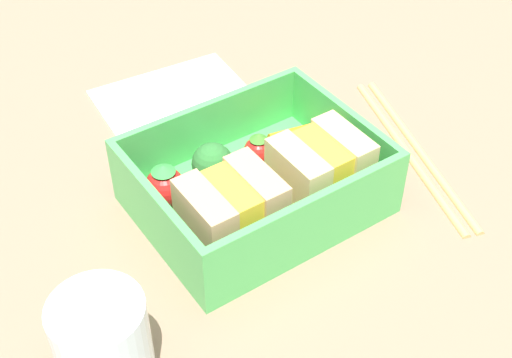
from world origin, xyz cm
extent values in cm
cube|color=#856B56|center=(0.00, 0.00, -1.00)|extent=(120.00, 120.00, 2.00)
cube|color=#47B557|center=(0.00, 0.00, 0.60)|extent=(17.85, 14.09, 1.20)
cube|color=#47B557|center=(0.00, 6.75, 3.56)|extent=(17.85, 0.60, 4.71)
cube|color=#47B557|center=(0.00, -6.75, 3.56)|extent=(17.85, 0.60, 4.71)
cube|color=#47B557|center=(-8.62, 0.00, 3.56)|extent=(0.60, 12.89, 4.71)
cube|color=#47B557|center=(8.62, 0.00, 3.56)|extent=(0.60, 12.89, 4.71)
cube|color=#D1BE7C|center=(-6.19, 2.77, 3.75)|extent=(2.17, 5.53, 5.11)
cube|color=yellow|center=(-4.01, 2.77, 3.75)|extent=(2.17, 5.09, 4.70)
cube|color=#D1BE7C|center=(-1.84, 2.77, 3.75)|extent=(2.17, 5.53, 5.11)
cube|color=tan|center=(1.84, 2.77, 3.75)|extent=(2.17, 5.53, 5.11)
cube|color=yellow|center=(4.01, 2.77, 3.75)|extent=(2.17, 5.09, 4.70)
cube|color=tan|center=(6.19, 2.77, 3.75)|extent=(2.17, 5.53, 5.11)
cylinder|color=orange|center=(-6.05, -3.50, 1.88)|extent=(4.14, 2.16, 1.36)
sphere|color=red|center=(-2.25, -2.91, 2.43)|extent=(2.46, 2.46, 2.46)
cone|color=#40822D|center=(-2.25, -2.91, 3.96)|extent=(1.48, 1.48, 0.60)
cylinder|color=#91D16C|center=(2.29, -2.59, 1.81)|extent=(1.03, 1.03, 1.22)
sphere|color=#296C2F|center=(2.29, -2.59, 3.56)|extent=(3.27, 3.27, 3.27)
sphere|color=red|center=(6.24, -3.12, 2.75)|extent=(3.10, 3.10, 3.10)
cone|color=green|center=(6.24, -3.12, 4.60)|extent=(1.86, 1.86, 0.60)
cylinder|color=tan|center=(-15.39, 2.53, 0.35)|extent=(7.08, 20.03, 0.70)
cylinder|color=tan|center=(-14.29, 2.17, 0.35)|extent=(7.08, 20.03, 0.70)
cylinder|color=silver|center=(16.45, 7.90, 3.55)|extent=(5.78, 5.78, 7.10)
cube|color=white|center=(-1.65, -15.29, 0.20)|extent=(14.80, 13.13, 0.40)
camera|label=1|loc=(23.04, 33.67, 39.30)|focal=50.00mm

